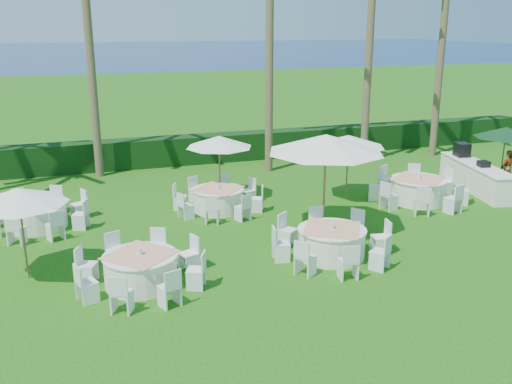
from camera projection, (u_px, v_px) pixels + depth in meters
ground at (295, 270)px, 14.31m from camera, size 120.00×120.00×0.00m
hedge at (192, 149)px, 25.04m from camera, size 34.00×1.00×1.20m
ocean at (89, 55)px, 106.99m from camera, size 260.00×260.00×0.00m
banquet_table_a at (141, 269)px, 13.38m from camera, size 3.01×3.01×0.93m
banquet_table_b at (332, 242)px, 15.00m from camera, size 3.17×3.17×0.96m
banquet_table_d at (37, 215)px, 17.14m from camera, size 3.02×3.02×0.94m
banquet_table_e at (218, 199)px, 18.73m from camera, size 2.89×2.89×0.91m
banquet_table_f at (418, 190)px, 19.60m from camera, size 3.31×3.31×1.00m
umbrella_a at (18, 196)px, 13.27m from camera, size 2.29×2.29×2.27m
umbrella_b at (326, 143)px, 16.02m from camera, size 3.36×3.36×2.96m
umbrella_c at (219, 142)px, 19.42m from camera, size 2.30×2.30×2.26m
umbrella_d at (348, 141)px, 19.43m from camera, size 2.52×2.52×2.28m
umbrella_green at (506, 132)px, 21.09m from camera, size 2.30×2.30×2.26m
buffet_table at (475, 176)px, 21.04m from camera, size 1.68×4.33×1.51m
staff_person at (507, 171)px, 20.65m from camera, size 0.64×0.49×1.56m
palm_b at (90, 56)px, 21.71m from camera, size 4.40×4.01×8.54m
palm_c at (270, 21)px, 22.17m from camera, size 4.40×3.99×11.10m
palm_d at (370, 42)px, 23.89m from camera, size 4.24×4.37×9.40m
palm_e at (444, 24)px, 24.97m from camera, size 4.15×4.40×10.80m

